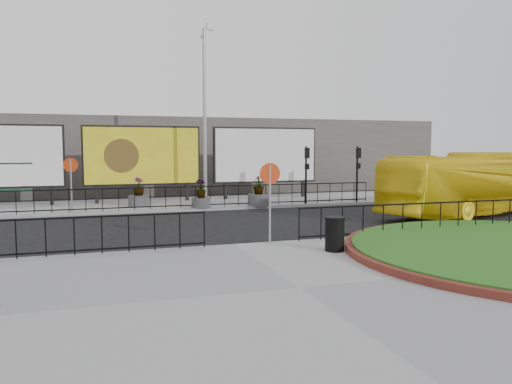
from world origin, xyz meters
name	(u,v)px	position (x,y,z in m)	size (l,w,h in m)	color
ground	(235,248)	(0.00, 0.00, 0.00)	(90.00, 90.00, 0.00)	black
pavement_near	(299,290)	(0.00, -5.00, 0.06)	(30.00, 10.00, 0.12)	gray
pavement_far	(174,204)	(0.00, 12.00, 0.06)	(44.00, 6.00, 0.12)	gray
railing_near_left	(16,239)	(-6.00, -0.30, 0.67)	(10.00, 0.10, 1.10)	black
railing_near_right	(422,218)	(6.50, -0.30, 0.67)	(9.00, 0.10, 1.10)	black
railing_far	(203,197)	(1.00, 9.30, 0.67)	(18.00, 0.10, 1.10)	black
speed_sign_far	(71,173)	(-5.00, 9.40, 1.92)	(0.64, 0.07, 2.47)	gray
speed_sign_near	(270,185)	(1.00, -0.40, 1.92)	(0.64, 0.07, 2.47)	gray
billboard_mid	(142,156)	(-1.50, 12.97, 2.60)	(6.20, 0.31, 4.10)	black
billboard_right	(265,155)	(5.50, 12.97, 2.60)	(6.20, 0.31, 4.10)	black
lamp_post	(205,113)	(1.51, 11.00, 4.83)	(0.74, 0.18, 9.23)	gray
signal_pole_a	(307,166)	(6.50, 9.34, 2.10)	(0.22, 0.26, 3.00)	black
signal_pole_b	(358,165)	(9.50, 9.34, 2.10)	(0.22, 0.26, 3.00)	black
building_backdrop	(152,155)	(0.00, 22.00, 2.50)	(40.00, 10.00, 5.00)	#5D5952
litter_bin	(335,234)	(2.43, -1.87, 0.61)	(0.59, 0.59, 0.98)	black
bus	(471,184)	(12.12, 3.80, 1.42)	(2.38, 10.17, 2.83)	yellow
planter_a	(139,197)	(-1.90, 11.00, 0.60)	(1.04, 1.04, 1.45)	#4C4C4F
planter_b	(201,197)	(0.93, 9.40, 0.63)	(0.93, 0.93, 1.41)	#4C4C4F
planter_c	(259,195)	(3.89, 9.40, 0.65)	(1.10, 1.10, 1.57)	#4C4C4F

